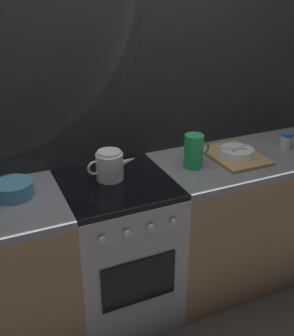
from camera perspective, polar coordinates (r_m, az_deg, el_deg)
name	(u,v)px	position (r m, az deg, el deg)	size (l,w,h in m)	color
ground_plane	(121,307)	(2.75, -3.66, -18.84)	(8.00, 8.00, 0.00)	#47423D
back_wall	(95,113)	(2.39, -7.23, 7.70)	(3.60, 0.05, 2.40)	gray
stove_unit	(119,250)	(2.46, -3.94, -11.35)	(0.60, 0.63, 0.90)	#9E9EA3
counter_right	(244,216)	(2.84, 13.44, -6.58)	(1.20, 0.60, 0.90)	#997251
kettle	(110,165)	(2.23, -5.22, 0.36)	(0.28, 0.15, 0.17)	white
mixing_bowl	(13,189)	(2.17, -18.22, -2.85)	(0.20, 0.20, 0.08)	teal
pitcher	(194,151)	(2.37, 6.58, 2.36)	(0.16, 0.11, 0.20)	green
dish_pile	(236,154)	(2.56, 12.31, 1.89)	(0.30, 0.40, 0.07)	tan
spice_jar	(286,141)	(2.78, 18.88, 3.61)	(0.08, 0.08, 0.10)	silver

